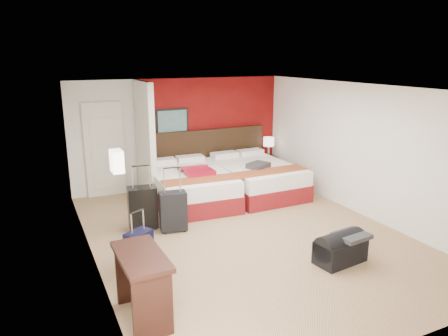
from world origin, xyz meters
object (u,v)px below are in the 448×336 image
bed_left (190,187)px  nightstand (268,167)px  bed_right (255,179)px  desk (143,286)px  suitcase_black (143,209)px  duffel_bag (340,250)px  suitcase_navy (139,251)px  red_suitcase_open (196,170)px  table_lamp (269,147)px  suitcase_charcoal (173,212)px

bed_left → nightstand: bed_left is taller
bed_right → desk: bearing=-135.6°
bed_left → suitcase_black: suitcase_black is taller
bed_right → nightstand: bed_right is taller
bed_right → duffel_bag: bed_right is taller
duffel_bag → suitcase_navy: bearing=151.0°
duffel_bag → desk: desk is taller
red_suitcase_open → desk: desk is taller
bed_left → suitcase_black: bearing=-138.7°
red_suitcase_open → nightstand: (2.35, 1.02, -0.44)m
red_suitcase_open → nightstand: bearing=26.3°
duffel_bag → desk: size_ratio=0.77×
suitcase_navy → nightstand: bearing=8.1°
table_lamp → bed_left: bearing=-159.4°
bed_left → duffel_bag: 3.63m
bed_left → red_suitcase_open: (0.10, -0.10, 0.38)m
suitcase_charcoal → bed_left: bearing=66.6°
bed_right → desk: desk is taller
bed_right → suitcase_navy: (-3.22, -2.32, -0.06)m
nightstand → suitcase_charcoal: size_ratio=0.79×
desk → suitcase_navy: bearing=76.7°
suitcase_charcoal → table_lamp: bearing=42.9°
suitcase_black → suitcase_navy: suitcase_black is taller
bed_right → table_lamp: 1.40m
red_suitcase_open → table_lamp: size_ratio=1.61×
suitcase_charcoal → duffel_bag: (1.87, -2.18, -0.15)m
suitcase_charcoal → duffel_bag: 2.87m
table_lamp → desk: 6.31m
red_suitcase_open → table_lamp: (2.35, 1.02, 0.08)m
bed_right → desk: (-3.49, -3.55, 0.08)m
red_suitcase_open → nightstand: 2.60m
table_lamp → duffel_bag: (-1.39, -4.39, -0.59)m
bed_right → suitcase_charcoal: suitcase_charcoal is taller
duffel_bag → desk: 3.02m
table_lamp → suitcase_navy: (-4.14, -3.28, -0.52)m
red_suitcase_open → suitcase_navy: red_suitcase_open is taller
suitcase_black → suitcase_charcoal: size_ratio=1.09×
red_suitcase_open → suitcase_charcoal: 1.54m
bed_left → suitcase_charcoal: (-0.81, -1.29, 0.01)m
bed_right → table_lamp: (0.91, 0.96, 0.45)m
suitcase_navy → duffel_bag: bearing=-52.4°
red_suitcase_open → duffel_bag: 3.54m
red_suitcase_open → duffel_bag: size_ratio=1.03×
bed_left → suitcase_navy: bearing=-121.8°
suitcase_black → suitcase_navy: (-0.42, -1.38, -0.11)m
suitcase_black → suitcase_navy: bearing=-100.1°
suitcase_charcoal → duffel_bag: size_ratio=0.89×
nightstand → suitcase_navy: bearing=-135.1°
suitcase_black → suitcase_charcoal: suitcase_black is taller
nightstand → table_lamp: table_lamp is taller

